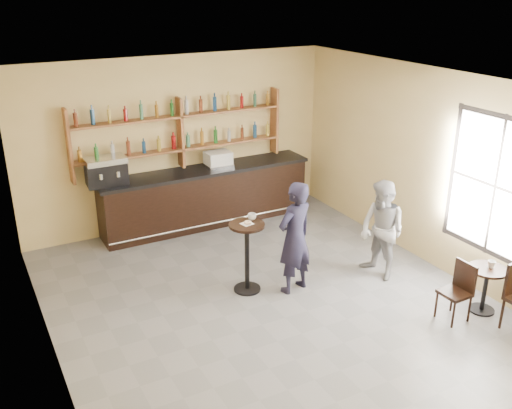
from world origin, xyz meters
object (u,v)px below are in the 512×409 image
bar_counter (206,196)px  man_main (295,238)px  pastry_case (218,159)px  pedestal_table (247,257)px  chair_west (455,292)px  patron_second (382,230)px  espresso_machine (106,171)px  cafe_table (485,290)px

bar_counter → man_main: 2.98m
pastry_case → pedestal_table: bearing=-101.5°
man_main → chair_west: size_ratio=2.06×
patron_second → man_main: bearing=-105.8°
man_main → patron_second: (1.43, -0.28, -0.08)m
bar_counter → chair_west: 5.00m
espresso_machine → cafe_table: 6.35m
man_main → cafe_table: bearing=124.6°
espresso_machine → man_main: size_ratio=0.39×
pastry_case → bar_counter: bearing=-175.5°
pedestal_table → patron_second: patron_second is taller
espresso_machine → chair_west: (3.52, -4.71, -0.94)m
chair_west → bar_counter: bearing=-161.8°
pastry_case → pedestal_table: size_ratio=0.44×
pastry_case → chair_west: bearing=-69.0°
pedestal_table → pastry_case: bearing=74.0°
chair_west → patron_second: 1.52m
man_main → cafe_table: man_main is taller
espresso_machine → pastry_case: 2.12m
cafe_table → chair_west: 0.56m
bar_counter → patron_second: 3.61m
espresso_machine → pastry_case: espresso_machine is taller
man_main → cafe_table: (2.07, -1.80, -0.53)m
pastry_case → cafe_table: bearing=-63.3°
bar_counter → patron_second: patron_second is taller
espresso_machine → man_main: 3.61m
patron_second → pastry_case: bearing=-162.9°
espresso_machine → cafe_table: size_ratio=1.00×
espresso_machine → patron_second: 4.75m
pedestal_table → chair_west: size_ratio=1.30×
cafe_table → patron_second: (-0.65, 1.52, 0.46)m
bar_counter → pedestal_table: bearing=-100.4°
pedestal_table → man_main: (0.63, -0.32, 0.32)m
bar_counter → pastry_case: bearing=0.0°
cafe_table → patron_second: 1.71m
espresso_machine → chair_west: bearing=-49.2°
pastry_case → pedestal_table: 2.84m
chair_west → pastry_case: bearing=-164.8°
pastry_case → patron_second: 3.53m
espresso_machine → pedestal_table: (1.36, -2.64, -0.81)m
pedestal_table → patron_second: 2.16m
espresso_machine → patron_second: (3.42, -3.25, -0.56)m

